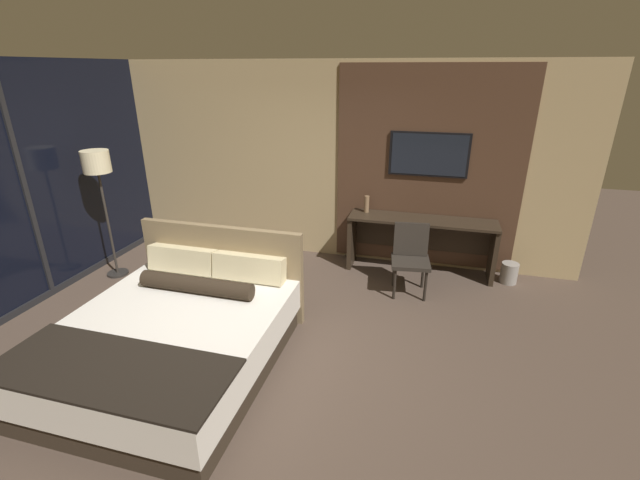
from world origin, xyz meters
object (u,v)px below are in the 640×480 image
object	(u,v)px
waste_bin	(509,273)
bed	(175,336)
floor_lamp	(98,172)
tv	(429,155)
desk_chair	(411,253)
desk	(421,235)
vase_tall	(367,204)

from	to	relation	value
waste_bin	bed	bearing A→B (deg)	-141.25
floor_lamp	waste_bin	world-z (taller)	floor_lamp
tv	waste_bin	bearing A→B (deg)	-11.53
tv	desk_chair	world-z (taller)	tv
floor_lamp	desk	bearing A→B (deg)	16.91
floor_lamp	vase_tall	size ratio (longest dim) A/B	7.36
bed	desk_chair	bearing A→B (deg)	45.97
bed	tv	distance (m)	3.84
bed	vase_tall	world-z (taller)	bed
floor_lamp	desk_chair	bearing A→B (deg)	8.81
tv	desk	bearing A→B (deg)	-90.00
tv	floor_lamp	size ratio (longest dim) A/B	0.60
desk_chair	vase_tall	xyz separation A→B (m)	(-0.69, 0.68, 0.38)
floor_lamp	vase_tall	world-z (taller)	floor_lamp
tv	vase_tall	bearing A→B (deg)	-170.79
vase_tall	waste_bin	world-z (taller)	vase_tall
desk_chair	waste_bin	world-z (taller)	desk_chair
bed	floor_lamp	size ratio (longest dim) A/B	1.30
bed	floor_lamp	xyz separation A→B (m)	(-1.91, 1.50, 1.13)
waste_bin	desk_chair	bearing A→B (deg)	-156.50
tv	vase_tall	distance (m)	1.07
bed	waste_bin	world-z (taller)	bed
desk	vase_tall	distance (m)	0.87
desk	desk_chair	size ratio (longest dim) A/B	2.24
desk_chair	floor_lamp	size ratio (longest dim) A/B	0.51
floor_lamp	vase_tall	distance (m)	3.55
bed	vase_tall	bearing A→B (deg)	64.10
desk	floor_lamp	bearing A→B (deg)	-163.09
vase_tall	desk	bearing A→B (deg)	-4.21
vase_tall	tv	bearing A→B (deg)	9.21
tv	vase_tall	size ratio (longest dim) A/B	4.43
floor_lamp	waste_bin	distance (m)	5.53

